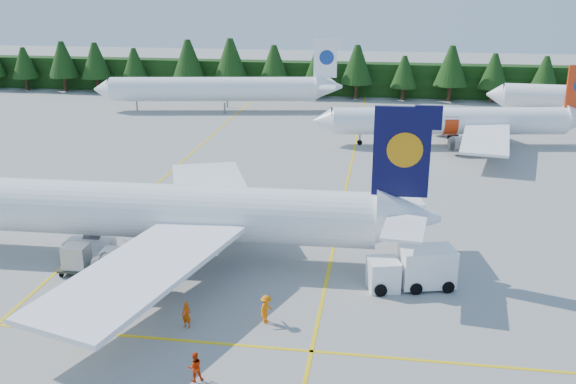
# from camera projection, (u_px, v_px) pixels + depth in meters

# --- Properties ---
(ground) EXTENTS (320.00, 320.00, 0.00)m
(ground) POSITION_uv_depth(u_px,v_px,m) (235.00, 296.00, 44.00)
(ground) COLOR #9A9B95
(ground) RESTS_ON ground
(taxi_stripe_a) EXTENTS (0.25, 120.00, 0.01)m
(taxi_stripe_a) POSITION_uv_depth(u_px,v_px,m) (145.00, 195.00, 64.76)
(taxi_stripe_a) COLOR yellow
(taxi_stripe_a) RESTS_ON ground
(taxi_stripe_b) EXTENTS (0.25, 120.00, 0.01)m
(taxi_stripe_b) POSITION_uv_depth(u_px,v_px,m) (343.00, 205.00, 61.91)
(taxi_stripe_b) COLOR yellow
(taxi_stripe_b) RESTS_ON ground
(taxi_stripe_cross) EXTENTS (80.00, 0.25, 0.01)m
(taxi_stripe_cross) POSITION_uv_depth(u_px,v_px,m) (212.00, 343.00, 38.38)
(taxi_stripe_cross) COLOR yellow
(taxi_stripe_cross) RESTS_ON ground
(treeline_hedge) EXTENTS (220.00, 4.00, 6.00)m
(treeline_hedge) POSITION_uv_depth(u_px,v_px,m) (334.00, 79.00, 119.97)
(treeline_hedge) COLOR black
(treeline_hedge) RESTS_ON ground
(airliner_navy) EXTENTS (42.50, 34.97, 12.36)m
(airliner_navy) POSITION_uv_depth(u_px,v_px,m) (132.00, 211.00, 49.42)
(airliner_navy) COLOR white
(airliner_navy) RESTS_ON ground
(airliner_red) EXTENTS (35.59, 29.08, 10.39)m
(airliner_red) POSITION_uv_depth(u_px,v_px,m) (444.00, 121.00, 83.27)
(airliner_red) COLOR white
(airliner_red) RESTS_ON ground
(airliner_far_left) EXTENTS (39.52, 9.60, 11.55)m
(airliner_far_left) POSITION_uv_depth(u_px,v_px,m) (207.00, 89.00, 104.97)
(airliner_far_left) COLOR white
(airliner_far_left) RESTS_ON ground
(airstairs) EXTENTS (3.74, 5.08, 3.33)m
(airstairs) POSITION_uv_depth(u_px,v_px,m) (91.00, 242.00, 51.30)
(airstairs) COLOR white
(airstairs) RESTS_ON ground
(service_truck) EXTENTS (6.37, 3.63, 2.90)m
(service_truck) POSITION_uv_depth(u_px,v_px,m) (411.00, 269.00, 44.89)
(service_truck) COLOR white
(service_truck) RESTS_ON ground
(uld_pair) EXTENTS (5.61, 2.40, 1.87)m
(uld_pair) POSITION_uv_depth(u_px,v_px,m) (95.00, 260.00, 46.68)
(uld_pair) COLOR #2F3527
(uld_pair) RESTS_ON ground
(crew_a) EXTENTS (0.70, 0.54, 1.72)m
(crew_a) POSITION_uv_depth(u_px,v_px,m) (187.00, 315.00, 39.84)
(crew_a) COLOR #DB4804
(crew_a) RESTS_ON ground
(crew_b) EXTENTS (1.04, 0.96, 1.71)m
(crew_b) POSITION_uv_depth(u_px,v_px,m) (195.00, 367.00, 34.54)
(crew_b) COLOR red
(crew_b) RESTS_ON ground
(crew_c) EXTENTS (0.76, 0.91, 1.90)m
(crew_c) POSITION_uv_depth(u_px,v_px,m) (266.00, 309.00, 40.36)
(crew_c) COLOR orange
(crew_c) RESTS_ON ground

